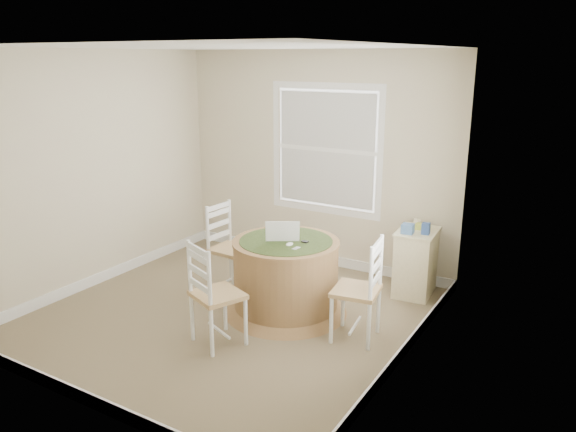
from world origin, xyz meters
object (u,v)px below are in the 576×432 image
Objects in this scene: round_table at (286,273)px; chair_right at (356,290)px; chair_near at (218,294)px; corner_chest at (415,262)px; laptop at (283,236)px; chair_left at (231,249)px.

round_table is 0.85m from chair_right.
chair_near reaches higher than corner_chest.
laptop is (-0.89, 0.17, 0.32)m from chair_right.
round_table is 0.38m from laptop.
chair_left is at bearing -36.41° from chair_near.
chair_near is at bearing -145.58° from chair_left.
corner_chest is at bearing -59.03° from chair_left.
chair_near is 2.18× the size of laptop.
chair_near is 0.96m from laptop.
corner_chest is at bearing 164.94° from chair_right.
chair_left is at bearing -43.56° from laptop.
chair_left is 1.00× the size of chair_near.
chair_left is 0.85m from laptop.
round_table is 0.84m from chair_left.
corner_chest is (1.79, 0.93, -0.11)m from chair_left.
chair_left is 2.18× the size of laptop.
chair_right is at bearing 137.75° from laptop.
chair_near is (-0.19, -0.87, 0.06)m from round_table.
chair_right reaches higher than corner_chest.
chair_near is 1.25m from chair_right.
chair_near is (0.63, -1.06, 0.00)m from chair_left.
laptop is at bearing -75.73° from chair_near.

